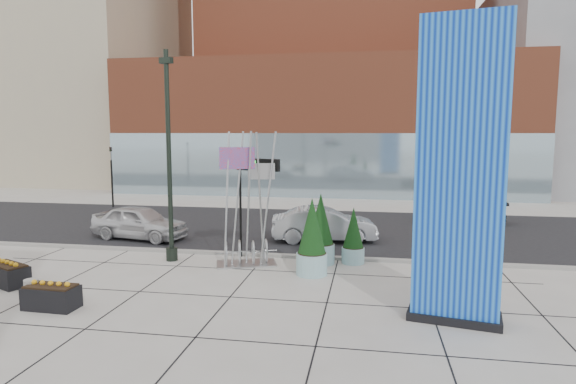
% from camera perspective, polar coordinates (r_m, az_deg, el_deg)
% --- Properties ---
extents(ground, '(160.00, 160.00, 0.00)m').
position_cam_1_polar(ground, '(16.51, -9.26, -10.86)').
color(ground, '#9E9991').
rests_on(ground, ground).
extents(street_asphalt, '(80.00, 12.00, 0.02)m').
position_cam_1_polar(street_asphalt, '(25.87, -2.04, -4.18)').
color(street_asphalt, black).
rests_on(street_asphalt, ground).
extents(curb_edge, '(80.00, 0.30, 0.12)m').
position_cam_1_polar(curb_edge, '(20.17, -5.55, -7.31)').
color(curb_edge, gray).
rests_on(curb_edge, ground).
extents(tower_podium, '(34.00, 10.00, 11.00)m').
position_cam_1_polar(tower_podium, '(42.05, 4.04, 7.66)').
color(tower_podium, '#A14B2F').
rests_on(tower_podium, ground).
extents(tower_glass_front, '(34.00, 0.60, 5.00)m').
position_cam_1_polar(tower_glass_front, '(37.36, 3.27, 3.13)').
color(tower_glass_front, '#8CA5B2').
rests_on(tower_glass_front, ground).
extents(building_beige_left, '(18.00, 20.00, 34.00)m').
position_cam_1_polar(building_beige_left, '(59.16, -23.58, 18.14)').
color(building_beige_left, tan).
rests_on(building_beige_left, ground).
extents(blue_pylon, '(2.57, 1.53, 8.02)m').
position_cam_1_polar(blue_pylon, '(13.35, 19.70, 1.57)').
color(blue_pylon, '#0B30AB').
rests_on(blue_pylon, ground).
extents(lamp_post, '(0.55, 0.45, 8.17)m').
position_cam_1_polar(lamp_post, '(19.29, -13.86, 1.78)').
color(lamp_post, black).
rests_on(lamp_post, ground).
extents(public_art_sculpture, '(2.49, 1.77, 5.13)m').
position_cam_1_polar(public_art_sculpture, '(18.50, -4.94, -4.53)').
color(public_art_sculpture, '#B4B6B9').
rests_on(public_art_sculpture, ground).
extents(concrete_bollard, '(0.40, 0.40, 0.78)m').
position_cam_1_polar(concrete_bollard, '(16.25, -28.10, -10.46)').
color(concrete_bollard, gray).
rests_on(concrete_bollard, ground).
extents(overhead_street_sign, '(1.85, 0.78, 4.04)m').
position_cam_1_polar(overhead_street_sign, '(19.23, -3.72, 2.31)').
color(overhead_street_sign, black).
rests_on(overhead_street_sign, ground).
extents(round_planter_east, '(0.88, 0.88, 2.20)m').
position_cam_1_polar(round_planter_east, '(18.88, 7.74, -5.27)').
color(round_planter_east, '#95C3C9').
rests_on(round_planter_east, ground).
extents(round_planter_mid, '(1.11, 1.11, 2.78)m').
position_cam_1_polar(round_planter_mid, '(17.17, 2.85, -5.52)').
color(round_planter_mid, '#95C3C9').
rests_on(round_planter_mid, ground).
extents(round_planter_west, '(1.10, 1.10, 2.75)m').
position_cam_1_polar(round_planter_west, '(18.66, 3.88, -4.56)').
color(round_planter_west, '#95C3C9').
rests_on(round_planter_west, ground).
extents(box_planter_north, '(1.73, 1.34, 0.85)m').
position_cam_1_polar(box_planter_north, '(18.71, -30.26, -8.35)').
color(box_planter_north, black).
rests_on(box_planter_north, ground).
extents(box_planter_south, '(1.53, 0.80, 0.83)m').
position_cam_1_polar(box_planter_south, '(15.73, -26.24, -10.97)').
color(box_planter_south, black).
rests_on(box_planter_south, ground).
extents(car_white_west, '(4.93, 2.71, 1.59)m').
position_cam_1_polar(car_white_west, '(24.00, -17.19, -3.48)').
color(car_white_west, silver).
rests_on(car_white_west, ground).
extents(car_silver_mid, '(5.04, 2.49, 1.59)m').
position_cam_1_polar(car_silver_mid, '(22.45, 4.28, -3.89)').
color(car_silver_mid, '#A8ABB0').
rests_on(car_silver_mid, ground).
extents(car_dark_east, '(4.58, 1.95, 1.32)m').
position_cam_1_polar(car_dark_east, '(28.56, 19.92, -2.21)').
color(car_dark_east, black).
rests_on(car_dark_east, ground).
extents(traffic_signal, '(0.15, 0.18, 4.10)m').
position_cam_1_polar(traffic_signal, '(34.54, -20.17, 2.06)').
color(traffic_signal, black).
rests_on(traffic_signal, ground).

